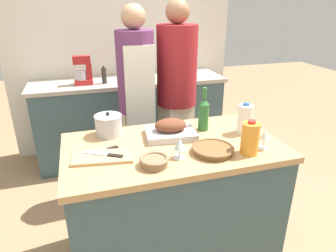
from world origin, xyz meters
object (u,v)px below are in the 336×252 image
object	(u,v)px
wicker_basket	(213,149)
condiment_bottle_extra	(104,76)
stock_pot	(109,125)
wine_bottle_green	(204,114)
knife_chef	(105,154)
stand_mixer	(83,73)
wine_glass_left	(265,136)
condiment_bottle_tall	(132,71)
milk_jug	(245,119)
juice_jug	(250,138)
condiment_bottle_short	(135,72)
cutting_board	(103,157)
person_cook_guest	(177,90)
wine_glass_right	(180,145)
roasting_pan	(171,130)
mixing_bowl	(154,161)
person_cook_aproned	(137,96)
knife_paring	(105,150)

from	to	relation	value
wicker_basket	condiment_bottle_extra	xyz separation A→B (m)	(-0.46, 1.66, 0.10)
stock_pot	wine_bottle_green	distance (m)	0.64
knife_chef	stand_mixer	size ratio (longest dim) A/B	0.76
wine_glass_left	condiment_bottle_tall	bearing A→B (deg)	104.17
milk_jug	wicker_basket	bearing A→B (deg)	-147.18
juice_jug	condiment_bottle_short	xyz separation A→B (m)	(-0.30, 1.92, 0.01)
cutting_board	person_cook_guest	world-z (taller)	person_cook_guest
wicker_basket	knife_chef	distance (m)	0.63
condiment_bottle_extra	person_cook_guest	xyz separation A→B (m)	(0.58, -0.60, -0.04)
wine_glass_right	roasting_pan	bearing A→B (deg)	82.75
condiment_bottle_extra	mixing_bowl	bearing A→B (deg)	-86.91
condiment_bottle_extra	person_cook_aproned	bearing A→B (deg)	-71.79
stock_pot	knife_paring	bearing A→B (deg)	-103.38
cutting_board	roasting_pan	bearing A→B (deg)	21.09
wine_glass_left	knife_paring	xyz separation A→B (m)	(-0.92, 0.25, -0.08)
knife_chef	knife_paring	bearing A→B (deg)	85.08
stock_pot	wine_bottle_green	bearing A→B (deg)	-9.06
juice_jug	stand_mixer	distance (m)	1.95
stand_mixer	condiment_bottle_short	size ratio (longest dim) A/B	2.19
mixing_bowl	condiment_bottle_short	distance (m)	1.92
stock_pot	mixing_bowl	size ratio (longest dim) A/B	1.12
stock_pot	knife_chef	bearing A→B (deg)	-100.99
wine_glass_right	juice_jug	bearing A→B (deg)	-9.09
knife_chef	condiment_bottle_short	world-z (taller)	condiment_bottle_short
person_cook_aproned	wine_bottle_green	bearing A→B (deg)	-66.34
condiment_bottle_extra	wine_glass_right	bearing A→B (deg)	-81.36
condiment_bottle_tall	juice_jug	bearing A→B (deg)	-79.53
wine_glass_right	person_cook_guest	size ratio (longest dim) A/B	0.07
wicker_basket	stock_pot	distance (m)	0.71
milk_jug	knife_chef	world-z (taller)	milk_jug
knife_paring	condiment_bottle_extra	world-z (taller)	condiment_bottle_extra
knife_paring	milk_jug	bearing A→B (deg)	-0.22
knife_paring	stand_mixer	size ratio (longest dim) A/B	0.63
wine_glass_right	wine_bottle_green	bearing A→B (deg)	49.56
milk_jug	condiment_bottle_extra	bearing A→B (deg)	118.43
stand_mixer	condiment_bottle_tall	world-z (taller)	stand_mixer
wine_bottle_green	condiment_bottle_short	distance (m)	1.53
stock_pot	juice_jug	distance (m)	0.91
knife_chef	person_cook_aproned	size ratio (longest dim) A/B	0.13
condiment_bottle_short	person_cook_aproned	world-z (taller)	person_cook_aproned
knife_paring	person_cook_aproned	size ratio (longest dim) A/B	0.11
cutting_board	condiment_bottle_tall	size ratio (longest dim) A/B	2.16
juice_jug	wine_bottle_green	xyz separation A→B (m)	(-0.12, 0.40, 0.02)
knife_paring	person_cook_guest	distance (m)	1.12
condiment_bottle_short	condiment_bottle_tall	bearing A→B (deg)	-125.75
juice_jug	condiment_bottle_tall	xyz separation A→B (m)	(-0.34, 1.86, 0.02)
wine_glass_left	condiment_bottle_short	bearing A→B (deg)	102.39
roasting_pan	person_cook_guest	distance (m)	0.82
stock_pot	person_cook_aproned	distance (m)	0.66
cutting_board	milk_jug	world-z (taller)	milk_jug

